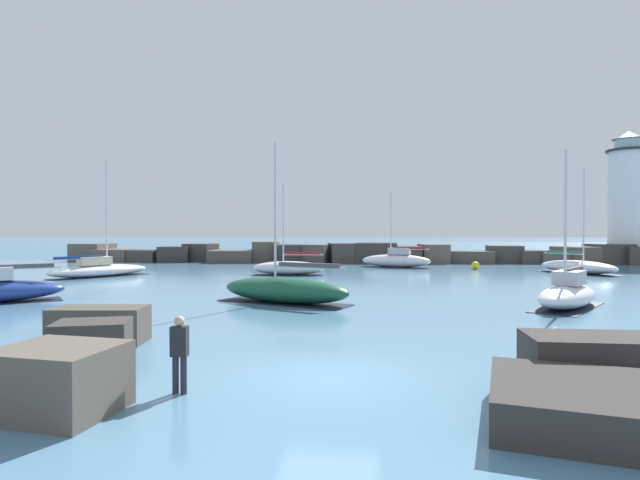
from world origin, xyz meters
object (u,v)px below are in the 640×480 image
object	(u,v)px
sailboat_moored_3	(284,290)
mooring_buoy_far_side	(297,283)
sailboat_moored_6	(99,269)
sailboat_moored_5	(568,294)
mooring_buoy_orange_near	(475,265)
sailboat_moored_1	(289,268)
sailboat_moored_4	(396,260)
sailboat_moored_2	(578,267)
person_on_rocks	(180,350)
lighthouse	(628,206)

from	to	relation	value
sailboat_moored_3	mooring_buoy_far_side	xyz separation A→B (m)	(-0.24, 6.60, -0.38)
sailboat_moored_3	sailboat_moored_6	size ratio (longest dim) A/B	0.86
sailboat_moored_5	mooring_buoy_orange_near	world-z (taller)	sailboat_moored_5
mooring_buoy_orange_near	sailboat_moored_6	bearing A→B (deg)	-161.49
sailboat_moored_6	mooring_buoy_orange_near	distance (m)	32.67
sailboat_moored_1	sailboat_moored_3	bearing A→B (deg)	-82.31
sailboat_moored_3	mooring_buoy_far_side	distance (m)	6.61
sailboat_moored_6	mooring_buoy_orange_near	bearing A→B (deg)	18.51
sailboat_moored_6	mooring_buoy_far_side	size ratio (longest dim) A/B	12.27
sailboat_moored_3	sailboat_moored_4	xyz separation A→B (m)	(7.15, 25.28, 0.07)
sailboat_moored_4	mooring_buoy_far_side	distance (m)	20.09
sailboat_moored_3	sailboat_moored_2	bearing A→B (deg)	41.49
sailboat_moored_5	person_on_rocks	distance (m)	19.04
sailboat_moored_2	sailboat_moored_3	bearing A→B (deg)	-138.51
sailboat_moored_4	mooring_buoy_orange_near	bearing A→B (deg)	-15.82
sailboat_moored_5	mooring_buoy_far_side	distance (m)	15.25
lighthouse	sailboat_moored_6	size ratio (longest dim) A/B	1.59
sailboat_moored_1	sailboat_moored_5	size ratio (longest dim) A/B	1.03
lighthouse	sailboat_moored_5	world-z (taller)	lighthouse
sailboat_moored_4	sailboat_moored_6	xyz separation A→B (m)	(-23.79, -12.41, -0.15)
sailboat_moored_6	person_on_rocks	distance (m)	31.43
sailboat_moored_1	sailboat_moored_2	distance (m)	24.35
lighthouse	sailboat_moored_2	bearing A→B (deg)	-127.77
sailboat_moored_2	sailboat_moored_5	world-z (taller)	sailboat_moored_2
sailboat_moored_5	person_on_rocks	size ratio (longest dim) A/B	4.28
lighthouse	person_on_rocks	distance (m)	58.78
lighthouse	mooring_buoy_far_side	bearing A→B (deg)	-140.65
sailboat_moored_4	person_on_rocks	distance (m)	39.80
sailboat_moored_5	sailboat_moored_6	bearing A→B (deg)	156.18
sailboat_moored_4	mooring_buoy_orange_near	distance (m)	7.48
sailboat_moored_1	sailboat_moored_3	distance (m)	15.94
sailboat_moored_1	person_on_rocks	bearing A→B (deg)	-86.08
sailboat_moored_2	sailboat_moored_3	size ratio (longest dim) A/B	1.11
lighthouse	mooring_buoy_orange_near	distance (m)	22.76
sailboat_moored_2	sailboat_moored_6	size ratio (longest dim) A/B	0.96
sailboat_moored_1	sailboat_moored_2	size ratio (longest dim) A/B	0.84
sailboat_moored_6	sailboat_moored_5	bearing A→B (deg)	-23.82
sailboat_moored_1	person_on_rocks	world-z (taller)	sailboat_moored_1
mooring_buoy_orange_near	person_on_rocks	distance (m)	39.81
sailboat_moored_3	sailboat_moored_5	xyz separation A→B (m)	(13.33, -0.36, -0.03)
sailboat_moored_4	sailboat_moored_1	bearing A→B (deg)	-134.41
sailboat_moored_3	sailboat_moored_1	bearing A→B (deg)	97.69
sailboat_moored_3	mooring_buoy_far_side	size ratio (longest dim) A/B	10.56
sailboat_moored_2	mooring_buoy_orange_near	distance (m)	8.51
sailboat_moored_6	mooring_buoy_far_side	world-z (taller)	sailboat_moored_6
sailboat_moored_2	mooring_buoy_far_side	world-z (taller)	sailboat_moored_2
sailboat_moored_2	person_on_rocks	world-z (taller)	sailboat_moored_2
sailboat_moored_1	mooring_buoy_orange_near	bearing A→B (deg)	24.31
sailboat_moored_6	sailboat_moored_4	bearing A→B (deg)	27.54
sailboat_moored_5	sailboat_moored_3	bearing A→B (deg)	178.45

